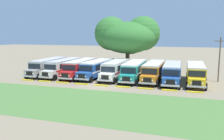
{
  "coord_description": "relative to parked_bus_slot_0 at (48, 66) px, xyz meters",
  "views": [
    {
      "loc": [
        11.66,
        -31.12,
        7.29
      ],
      "look_at": [
        0.0,
        4.42,
        1.6
      ],
      "focal_mm": 37.77,
      "sensor_mm": 36.0,
      "label": 1
    }
  ],
  "objects": [
    {
      "name": "curb_wheelstop_7",
      "position": [
        22.16,
        -6.19,
        -1.51
      ],
      "size": [
        2.0,
        0.36,
        0.15
      ],
      "primitive_type": "cube",
      "color": "yellow",
      "rests_on": "ground_plane"
    },
    {
      "name": "curb_wheelstop_0",
      "position": [
        0.09,
        -6.19,
        -1.51
      ],
      "size": [
        2.0,
        0.36,
        0.15
      ],
      "primitive_type": "cube",
      "color": "yellow",
      "rests_on": "ground_plane"
    },
    {
      "name": "parked_bus_slot_4",
      "position": [
        12.78,
        0.49,
        0.0
      ],
      "size": [
        2.85,
        10.86,
        2.82
      ],
      "rotation": [
        0.0,
        0.0,
        -1.55
      ],
      "color": "silver",
      "rests_on": "ground_plane"
    },
    {
      "name": "parked_bus_slot_8",
      "position": [
        25.44,
        0.36,
        0.0
      ],
      "size": [
        2.74,
        10.85,
        2.82
      ],
      "rotation": [
        0.0,
        0.0,
        -1.56
      ],
      "color": "yellow",
      "rests_on": "ground_plane"
    },
    {
      "name": "broad_shade_tree",
      "position": [
        12.41,
        10.07,
        5.28
      ],
      "size": [
        12.88,
        11.5,
        10.92
      ],
      "color": "brown",
      "rests_on": "ground_plane"
    },
    {
      "name": "parked_bus_slot_2",
      "position": [
        6.38,
        0.1,
        0.0
      ],
      "size": [
        2.89,
        10.87,
        2.82
      ],
      "rotation": [
        0.0,
        0.0,
        -1.55
      ],
      "color": "red",
      "rests_on": "ground_plane"
    },
    {
      "name": "parked_bus_slot_5",
      "position": [
        15.98,
        0.22,
        0.0
      ],
      "size": [
        2.92,
        10.87,
        2.82
      ],
      "rotation": [
        0.0,
        0.0,
        -1.54
      ],
      "color": "teal",
      "rests_on": "ground_plane"
    },
    {
      "name": "curb_wheelstop_8",
      "position": [
        25.31,
        -6.19,
        -1.51
      ],
      "size": [
        2.0,
        0.36,
        0.15
      ],
      "primitive_type": "cube",
      "color": "yellow",
      "rests_on": "ground_plane"
    },
    {
      "name": "curb_wheelstop_5",
      "position": [
        15.85,
        -6.19,
        -1.51
      ],
      "size": [
        2.0,
        0.36,
        0.15
      ],
      "primitive_type": "cube",
      "color": "yellow",
      "rests_on": "ground_plane"
    },
    {
      "name": "curb_wheelstop_3",
      "position": [
        9.55,
        -6.19,
        -1.51
      ],
      "size": [
        2.0,
        0.36,
        0.15
      ],
      "primitive_type": "cube",
      "color": "yellow",
      "rests_on": "ground_plane"
    },
    {
      "name": "utility_pole",
      "position": [
        28.83,
        2.28,
        2.1
      ],
      "size": [
        1.8,
        0.2,
        6.87
      ],
      "color": "brown",
      "rests_on": "ground_plane"
    },
    {
      "name": "curb_wheelstop_2",
      "position": [
        6.4,
        -6.19,
        -1.51
      ],
      "size": [
        2.0,
        0.36,
        0.15
      ],
      "primitive_type": "cube",
      "color": "yellow",
      "rests_on": "ground_plane"
    },
    {
      "name": "parked_bus_slot_6",
      "position": [
        19.15,
        0.42,
        0.0
      ],
      "size": [
        2.77,
        10.85,
        2.82
      ],
      "rotation": [
        0.0,
        0.0,
        -1.58
      ],
      "color": "orange",
      "rests_on": "ground_plane"
    },
    {
      "name": "curb_wheelstop_4",
      "position": [
        12.7,
        -6.19,
        -1.51
      ],
      "size": [
        2.0,
        0.36,
        0.15
      ],
      "primitive_type": "cube",
      "color": "yellow",
      "rests_on": "ground_plane"
    },
    {
      "name": "curb_wheelstop_6",
      "position": [
        19.01,
        -6.19,
        -1.51
      ],
      "size": [
        2.0,
        0.36,
        0.15
      ],
      "primitive_type": "cube",
      "color": "yellow",
      "rests_on": "ground_plane"
    },
    {
      "name": "foreground_grass_strip",
      "position": [
        12.7,
        -14.67,
        -1.58
      ],
      "size": [
        80.0,
        11.61,
        0.01
      ],
      "primitive_type": "cube",
      "color": "#4C7538",
      "rests_on": "ground_plane"
    },
    {
      "name": "ground_plane",
      "position": [
        12.7,
        -5.81,
        -1.58
      ],
      "size": [
        220.0,
        220.0,
        0.0
      ],
      "primitive_type": "plane",
      "color": "#84755B"
    },
    {
      "name": "parked_bus_slot_7",
      "position": [
        22.01,
        -0.12,
        0.0
      ],
      "size": [
        3.0,
        10.88,
        2.82
      ],
      "rotation": [
        0.0,
        0.0,
        -1.54
      ],
      "color": "#23519E",
      "rests_on": "ground_plane"
    },
    {
      "name": "parked_bus_slot_3",
      "position": [
        9.51,
        0.37,
        0.0
      ],
      "size": [
        3.2,
        10.91,
        2.82
      ],
      "rotation": [
        0.0,
        0.0,
        -1.63
      ],
      "color": "#23519E",
      "rests_on": "ground_plane"
    },
    {
      "name": "curb_wheelstop_1",
      "position": [
        3.24,
        -6.19,
        -1.51
      ],
      "size": [
        2.0,
        0.36,
        0.15
      ],
      "primitive_type": "cube",
      "color": "yellow",
      "rests_on": "ground_plane"
    },
    {
      "name": "parked_bus_slot_1",
      "position": [
        3.22,
        -0.01,
        0.0
      ],
      "size": [
        2.87,
        10.86,
        2.82
      ],
      "rotation": [
        0.0,
        0.0,
        -1.59
      ],
      "color": "silver",
      "rests_on": "ground_plane"
    },
    {
      "name": "parked_bus_slot_0",
      "position": [
        0.0,
        0.0,
        0.0
      ],
      "size": [
        2.96,
        10.87,
        2.82
      ],
      "rotation": [
        0.0,
        0.0,
        -1.54
      ],
      "color": "#9E9993",
      "rests_on": "ground_plane"
    }
  ]
}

